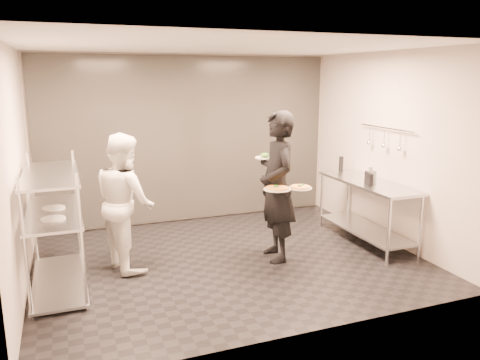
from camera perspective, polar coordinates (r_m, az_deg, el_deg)
name	(u,v)px	position (r m, az deg, el deg)	size (l,w,h in m)	color
room_shell	(203,146)	(7.15, -4.54, 4.16)	(5.00, 4.00, 2.80)	black
pass_rack	(55,223)	(5.86, -21.67, -4.92)	(0.60, 1.60, 1.50)	silver
prep_counter	(367,201)	(7.22, 15.20, -2.45)	(0.60, 1.80, 0.92)	silver
utensil_rail	(385,138)	(7.19, 17.23, 4.86)	(0.07, 1.20, 0.31)	silver
waiter	(277,187)	(6.22, 4.56, -0.83)	(0.73, 0.48, 2.01)	black
chef	(125,202)	(6.13, -13.82, -2.57)	(0.85, 0.66, 1.76)	white
pizza_plate_near	(277,188)	(5.95, 4.55, -1.02)	(0.35, 0.35, 0.05)	silver
pizza_plate_far	(300,187)	(6.09, 7.37, -0.89)	(0.30, 0.30, 0.05)	silver
salad_plate	(265,156)	(6.41, 3.05, 2.91)	(0.27, 0.27, 0.07)	silver
pos_monitor	(369,179)	(6.93, 15.40, 0.18)	(0.05, 0.25, 0.18)	black
bottle_green	(370,175)	(7.00, 15.54, 0.58)	(0.07, 0.07, 0.24)	gray
bottle_clear	(374,177)	(7.03, 16.07, 0.36)	(0.06, 0.06, 0.19)	gray
bottle_dark	(341,164)	(7.79, 12.22, 1.93)	(0.07, 0.07, 0.24)	black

